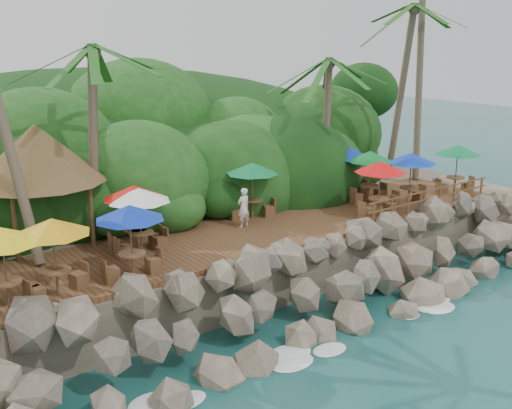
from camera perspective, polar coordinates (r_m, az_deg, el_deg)
ground at (r=21.61m, az=9.72°, el=-12.21°), size 140.00×140.00×0.00m
land_base at (r=33.46m, az=-10.24°, el=-0.18°), size 32.00×25.20×2.10m
jungle_hill at (r=40.39m, az=-14.93°, el=0.71°), size 44.80×28.00×15.40m
seawall at (r=22.39m, az=6.15°, el=-7.78°), size 29.00×4.00×2.30m
terrace at (r=24.90m, az=0.00°, el=-2.66°), size 26.00×5.00×0.20m
jungle_foliage at (r=32.90m, az=-9.37°, el=-2.32°), size 44.00×16.00×12.00m
foam_line at (r=21.78m, az=9.15°, el=-11.86°), size 25.20×0.80×0.06m
palapa at (r=24.01m, az=-20.02°, el=4.55°), size 5.01×5.01×4.60m
dining_clusters at (r=23.64m, az=-0.42°, el=1.79°), size 25.89×5.49×2.48m
railing at (r=28.79m, az=16.30°, el=0.68°), size 8.30×0.10×1.00m
waiter at (r=25.06m, az=-1.19°, el=-0.30°), size 0.66×0.47×1.68m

